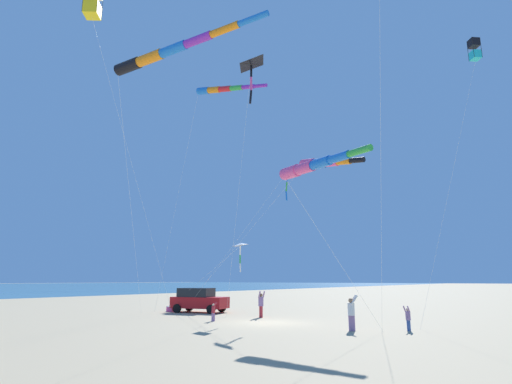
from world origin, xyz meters
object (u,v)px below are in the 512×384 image
at_px(cooler_box, 171,309).
at_px(kite_delta_long_streamer_right, 240,246).
at_px(parked_car, 199,300).
at_px(kite_box_blue_topmost, 93,0).
at_px(kite_windsock_red_high_left, 165,52).
at_px(kite_windsock_black_fish_shape, 221,89).
at_px(person_adult_flyer, 261,303).
at_px(person_child_green_jacket, 408,317).
at_px(person_bystander_far, 351,311).
at_px(kite_windsock_rainbow_low_near, 323,163).
at_px(kite_windsock_white_trailing, 310,167).
at_px(kite_delta_checkered_midright, 286,173).
at_px(person_child_grey_jacket, 213,311).
at_px(kite_box_magenta_far_left, 474,50).
at_px(kite_delta_green_low_center, 251,64).

bearing_deg(cooler_box, kite_delta_long_streamer_right, 160.10).
xyz_separation_m(parked_car, kite_box_blue_topmost, (-2.95, 12.81, 17.41)).
height_order(kite_windsock_red_high_left, kite_windsock_black_fish_shape, kite_windsock_black_fish_shape).
bearing_deg(person_adult_flyer, kite_windsock_red_high_left, 105.61).
bearing_deg(parked_car, person_child_green_jacket, 170.97).
distance_m(person_bystander_far, kite_box_blue_topmost, 22.50).
xyz_separation_m(person_adult_flyer, kite_windsock_rainbow_low_near, (-5.82, 1.86, 8.41)).
relative_size(parked_car, kite_windsock_white_trailing, 0.42).
distance_m(kite_delta_checkered_midright, kite_windsock_white_trailing, 15.92).
bearing_deg(kite_box_blue_topmost, person_child_green_jacket, -143.38).
distance_m(kite_box_blue_topmost, kite_windsock_rainbow_low_near, 16.46).
bearing_deg(person_child_grey_jacket, person_bystander_far, -177.95).
bearing_deg(kite_delta_long_streamer_right, kite_delta_checkered_midright, -107.92).
bearing_deg(kite_box_blue_topmost, kite_windsock_rainbow_low_near, -132.74).
xyz_separation_m(cooler_box, kite_delta_long_streamer_right, (-9.52, 3.45, 4.33)).
relative_size(person_adult_flyer, kite_box_blue_topmost, 0.09).
xyz_separation_m(cooler_box, kite_box_blue_topmost, (-5.27, 12.09, 18.15)).
bearing_deg(kite_delta_checkered_midright, person_adult_flyer, 10.44).
xyz_separation_m(person_child_grey_jacket, kite_windsock_white_trailing, (-11.42, 8.76, 5.31)).
xyz_separation_m(cooler_box, kite_windsock_black_fish_shape, (-7.45, 3.05, 15.59)).
relative_size(parked_car, person_bystander_far, 2.66).
xyz_separation_m(person_child_green_jacket, kite_windsock_rainbow_low_near, (4.33, 0.04, 8.71)).
xyz_separation_m(kite_box_magenta_far_left, kite_delta_green_low_center, (11.62, 4.55, 0.86)).
bearing_deg(kite_box_blue_topmost, person_child_grey_jacket, -107.23).
bearing_deg(kite_box_blue_topmost, kite_windsock_black_fish_shape, -103.51).
distance_m(kite_windsock_black_fish_shape, kite_windsock_rainbow_low_near, 9.71).
distance_m(person_child_green_jacket, person_bystander_far, 2.82).
height_order(parked_car, kite_windsock_red_high_left, kite_windsock_red_high_left).
xyz_separation_m(parked_car, person_child_green_jacket, (-16.64, 2.64, -0.29)).
bearing_deg(person_bystander_far, kite_windsock_black_fish_shape, -2.99).
bearing_deg(kite_delta_checkered_midright, kite_windsock_white_trailing, 123.62).
xyz_separation_m(kite_box_magenta_far_left, kite_windsock_rainbow_low_near, (8.52, 1.43, -5.27)).
relative_size(person_adult_flyer, person_bystander_far, 1.01).
relative_size(cooler_box, kite_windsock_white_trailing, 0.06).
bearing_deg(kite_windsock_black_fish_shape, kite_box_magenta_far_left, -170.89).
xyz_separation_m(kite_windsock_white_trailing, kite_windsock_rainbow_low_near, (4.62, -10.64, 3.43)).
bearing_deg(kite_windsock_white_trailing, kite_windsock_red_high_left, -0.07).
xyz_separation_m(parked_car, kite_box_magenta_far_left, (-20.83, 1.26, 13.68)).
bearing_deg(kite_delta_checkered_midright, kite_windsock_rainbow_low_near, 150.55).
xyz_separation_m(person_child_green_jacket, kite_windsock_black_fish_shape, (11.51, 1.13, 15.14)).
xyz_separation_m(parked_car, kite_windsock_white_trailing, (-16.93, 13.33, 4.98)).
distance_m(person_child_green_jacket, kite_windsock_black_fish_shape, 19.05).
xyz_separation_m(person_adult_flyer, kite_windsock_red_high_left, (-3.49, 12.49, 11.35)).
height_order(person_adult_flyer, kite_windsock_red_high_left, kite_windsock_red_high_left).
distance_m(parked_car, kite_box_magenta_far_left, 24.95).
bearing_deg(person_adult_flyer, person_bystander_far, 156.41).
height_order(parked_car, person_bystander_far, parked_car).
xyz_separation_m(person_child_green_jacket, person_bystander_far, (2.30, 1.61, 0.29)).
bearing_deg(person_child_grey_jacket, kite_windsock_black_fish_shape, -64.18).
relative_size(person_child_green_jacket, kite_box_blue_topmost, 0.06).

